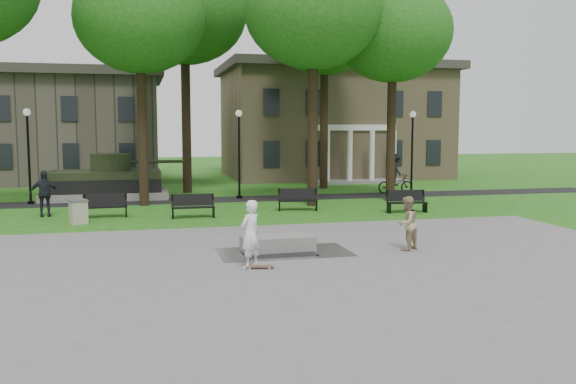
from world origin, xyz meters
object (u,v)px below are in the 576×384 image
skateboarder (250,234)px  friend_watching (407,223)px  concrete_block (278,243)px  trash_bin (78,212)px  cyclist (396,177)px  park_bench_0 (105,205)px

skateboarder → friend_watching: 5.25m
friend_watching → concrete_block: bearing=-46.1°
concrete_block → trash_bin: (-6.51, 7.06, 0.24)m
cyclist → trash_bin: size_ratio=2.39×
trash_bin → friend_watching: bearing=-37.4°
friend_watching → cyclist: 16.74m
skateboarder → trash_bin: (-5.29, 9.17, -0.46)m
park_bench_0 → trash_bin: size_ratio=1.89×
friend_watching → cyclist: size_ratio=0.73×
friend_watching → cyclist: cyclist is taller
cyclist → trash_bin: 18.38m
park_bench_0 → cyclist: bearing=18.6°
concrete_block → skateboarder: (-1.22, -2.10, 0.70)m
concrete_block → cyclist: (10.26, 14.59, 0.69)m
friend_watching → trash_bin: size_ratio=1.74×
skateboarder → park_bench_0: 11.58m
concrete_block → park_bench_0: size_ratio=1.21×
concrete_block → trash_bin: 9.61m
cyclist → trash_bin: bearing=115.3°
skateboarder → trash_bin: size_ratio=1.92×
friend_watching → trash_bin: (-10.40, 7.96, -0.37)m
cyclist → trash_bin: (-16.77, -7.53, -0.45)m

